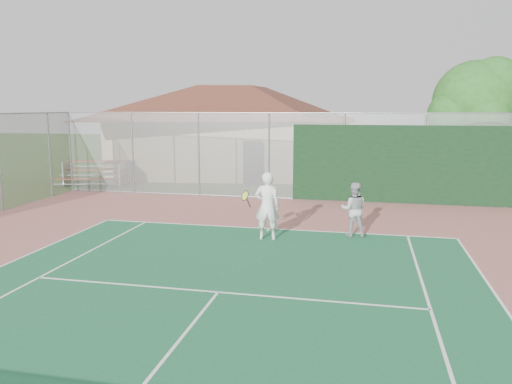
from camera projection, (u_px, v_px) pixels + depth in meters
back_fence at (346, 160)px, 19.59m from camera, size 20.08×0.11×3.53m
clubhouse at (233, 121)px, 28.11m from camera, size 14.41×10.52×5.79m
bleachers at (96, 172)px, 24.12m from camera, size 3.43×2.43×1.14m
tree at (477, 105)px, 20.99m from camera, size 4.15×3.93×5.78m
player_white_front at (267, 206)px, 14.07m from camera, size 1.16×0.79×1.93m
player_grey_back at (354, 210)px, 14.43m from camera, size 0.80×0.64×1.58m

